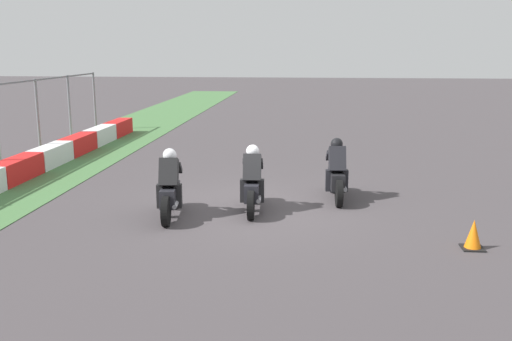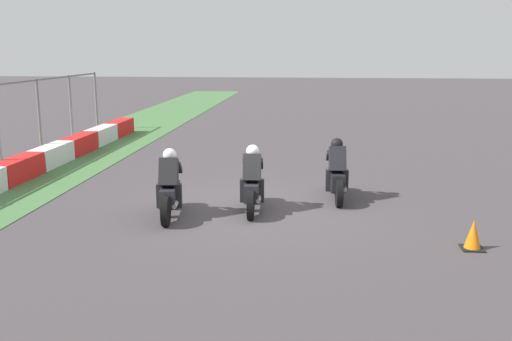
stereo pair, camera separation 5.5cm
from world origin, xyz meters
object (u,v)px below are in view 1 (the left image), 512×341
at_px(rider_lane_c, 170,189).
at_px(traffic_cone, 473,235).
at_px(rider_lane_b, 252,184).
at_px(rider_lane_a, 336,174).

distance_m(rider_lane_c, traffic_cone, 6.27).
xyz_separation_m(rider_lane_c, traffic_cone, (-1.50, -6.08, -0.36)).
xyz_separation_m(rider_lane_b, rider_lane_c, (-0.65, 1.75, 0.00)).
relative_size(rider_lane_a, rider_lane_c, 1.00).
distance_m(rider_lane_a, traffic_cone, 4.14).
bearing_deg(rider_lane_b, traffic_cone, -119.31).
xyz_separation_m(rider_lane_b, traffic_cone, (-2.14, -4.33, -0.36)).
bearing_deg(rider_lane_a, rider_lane_c, 113.13).
bearing_deg(traffic_cone, rider_lane_b, 63.68).
height_order(rider_lane_b, traffic_cone, rider_lane_b).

